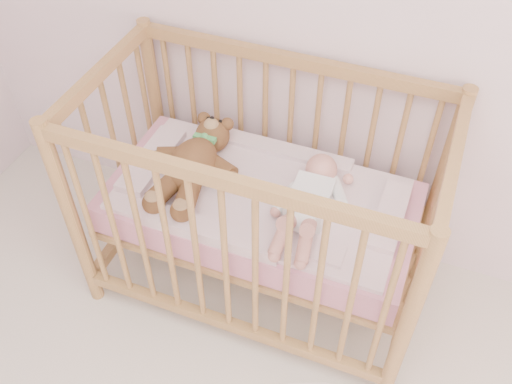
% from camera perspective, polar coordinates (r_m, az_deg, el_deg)
% --- Properties ---
extents(crib, '(1.36, 0.76, 1.00)m').
position_cam_1_polar(crib, '(2.28, 0.46, -1.27)').
color(crib, '#B6844D').
rests_on(crib, floor).
extents(mattress, '(1.22, 0.62, 0.13)m').
position_cam_1_polar(mattress, '(2.29, 0.45, -1.52)').
color(mattress, pink).
rests_on(mattress, crib).
extents(blanket, '(1.10, 0.58, 0.06)m').
position_cam_1_polar(blanket, '(2.24, 0.46, -0.22)').
color(blanket, '#D3919D').
rests_on(blanket, mattress).
extents(baby, '(0.29, 0.57, 0.14)m').
position_cam_1_polar(baby, '(2.13, 5.40, -0.60)').
color(baby, white).
rests_on(baby, blanket).
extents(teddy_bear, '(0.41, 0.57, 0.16)m').
position_cam_1_polar(teddy_bear, '(2.25, -6.36, 2.80)').
color(teddy_bear, brown).
rests_on(teddy_bear, blanket).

